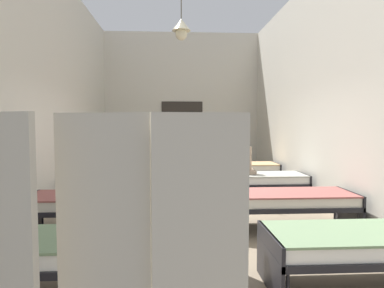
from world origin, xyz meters
TOP-DOWN VIEW (x-y plane):
  - ground_plane at (0.00, 0.00)m, footprint 5.84×11.48m
  - room_shell at (-0.00, 1.17)m, footprint 5.64×11.08m
  - bed_left_row_0 at (-1.57, -2.85)m, footprint 1.90×0.84m
  - bed_right_row_0 at (1.57, -2.85)m, footprint 1.90×0.84m
  - bed_left_row_1 at (-1.57, -0.95)m, footprint 1.90×0.84m
  - bed_right_row_1 at (1.57, -0.95)m, footprint 1.90×0.84m
  - bed_left_row_2 at (-1.57, 0.95)m, footprint 1.90×0.84m
  - bed_right_row_2 at (1.57, 0.95)m, footprint 1.90×0.84m
  - bed_left_row_3 at (-1.57, 2.85)m, footprint 1.90×0.84m
  - bed_right_row_3 at (1.57, 2.85)m, footprint 1.90×0.84m
  - nurse_near_aisle at (0.00, 2.89)m, footprint 0.52×0.52m
  - nurse_mid_aisle at (0.12, -2.33)m, footprint 0.52×0.52m
  - nurse_far_aisle at (0.31, -1.06)m, footprint 0.52×0.52m
  - patient_seated_primary at (-1.22, -1.00)m, footprint 0.44×0.44m
  - patient_seated_secondary at (1.22, 1.03)m, footprint 0.44×0.44m
  - potted_plant at (-0.09, 3.18)m, footprint 0.51×0.51m

SIDE VIEW (x-z plane):
  - ground_plane at x=0.00m, z-range -0.10..0.00m
  - bed_left_row_0 at x=-1.57m, z-range 0.15..0.73m
  - bed_right_row_0 at x=1.57m, z-range 0.15..0.73m
  - bed_left_row_1 at x=-1.57m, z-range 0.15..0.73m
  - bed_right_row_1 at x=1.57m, z-range 0.15..0.73m
  - bed_left_row_2 at x=-1.57m, z-range 0.15..0.73m
  - bed_right_row_2 at x=1.57m, z-range 0.15..0.73m
  - bed_left_row_3 at x=-1.57m, z-range 0.15..0.73m
  - bed_right_row_3 at x=1.57m, z-range 0.15..0.73m
  - nurse_near_aisle at x=0.00m, z-range -0.21..1.27m
  - nurse_mid_aisle at x=0.12m, z-range -0.21..1.27m
  - nurse_far_aisle at x=0.31m, z-range -0.21..1.27m
  - potted_plant at x=-0.09m, z-range 0.09..1.56m
  - patient_seated_primary at x=-1.22m, z-range 0.47..1.27m
  - patient_seated_secondary at x=1.22m, z-range 0.47..1.27m
  - room_shell at x=0.00m, z-range 0.00..4.75m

